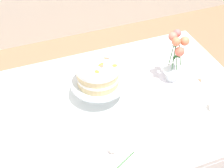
{
  "coord_description": "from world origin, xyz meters",
  "views": [
    {
      "loc": [
        -0.49,
        -1.15,
        1.97
      ],
      "look_at": [
        -0.04,
        0.03,
        0.86
      ],
      "focal_mm": 52.13,
      "sensor_mm": 36.0,
      "label": 1
    }
  ],
  "objects_px": {
    "layer_cake": "(98,74)",
    "flower_vase": "(175,59)",
    "dining_table": "(122,118)",
    "cake_stand": "(98,85)",
    "fallen_rose": "(113,150)",
    "teacup": "(216,108)"
  },
  "relations": [
    {
      "from": "flower_vase",
      "to": "teacup",
      "type": "height_order",
      "value": "flower_vase"
    },
    {
      "from": "cake_stand",
      "to": "fallen_rose",
      "type": "bearing_deg",
      "value": -99.28
    },
    {
      "from": "teacup",
      "to": "fallen_rose",
      "type": "distance_m",
      "value": 0.6
    },
    {
      "from": "flower_vase",
      "to": "fallen_rose",
      "type": "height_order",
      "value": "flower_vase"
    },
    {
      "from": "layer_cake",
      "to": "flower_vase",
      "type": "relative_size",
      "value": 0.74
    },
    {
      "from": "layer_cake",
      "to": "cake_stand",
      "type": "bearing_deg",
      "value": -150.04
    },
    {
      "from": "layer_cake",
      "to": "fallen_rose",
      "type": "height_order",
      "value": "layer_cake"
    },
    {
      "from": "dining_table",
      "to": "layer_cake",
      "type": "height_order",
      "value": "layer_cake"
    },
    {
      "from": "layer_cake",
      "to": "flower_vase",
      "type": "distance_m",
      "value": 0.44
    },
    {
      "from": "flower_vase",
      "to": "teacup",
      "type": "xyz_separation_m",
      "value": [
        0.09,
        -0.31,
        -0.13
      ]
    },
    {
      "from": "fallen_rose",
      "to": "teacup",
      "type": "bearing_deg",
      "value": 5.51
    },
    {
      "from": "dining_table",
      "to": "cake_stand",
      "type": "distance_m",
      "value": 0.23
    },
    {
      "from": "cake_stand",
      "to": "layer_cake",
      "type": "height_order",
      "value": "layer_cake"
    },
    {
      "from": "cake_stand",
      "to": "fallen_rose",
      "type": "height_order",
      "value": "cake_stand"
    },
    {
      "from": "dining_table",
      "to": "cake_stand",
      "type": "height_order",
      "value": "cake_stand"
    },
    {
      "from": "cake_stand",
      "to": "flower_vase",
      "type": "xyz_separation_m",
      "value": [
        0.44,
        -0.02,
        0.07
      ]
    },
    {
      "from": "dining_table",
      "to": "cake_stand",
      "type": "relative_size",
      "value": 4.83
    },
    {
      "from": "layer_cake",
      "to": "teacup",
      "type": "height_order",
      "value": "layer_cake"
    },
    {
      "from": "dining_table",
      "to": "cake_stand",
      "type": "xyz_separation_m",
      "value": [
        -0.09,
        0.11,
        0.18
      ]
    },
    {
      "from": "teacup",
      "to": "flower_vase",
      "type": "bearing_deg",
      "value": 106.08
    },
    {
      "from": "layer_cake",
      "to": "dining_table",
      "type": "bearing_deg",
      "value": -51.19
    },
    {
      "from": "cake_stand",
      "to": "dining_table",
      "type": "bearing_deg",
      "value": -51.15
    }
  ]
}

